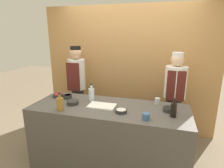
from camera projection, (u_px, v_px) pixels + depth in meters
ground_plane at (109, 164)px, 2.81m from camera, size 14.00×14.00×0.00m
cabinet_wall at (128, 70)px, 3.68m from camera, size 3.32×0.18×2.40m
counter at (109, 137)px, 2.68m from camera, size 2.15×0.81×0.92m
sauce_bowl_white at (121, 111)px, 2.37m from camera, size 0.15×0.15×0.04m
sauce_bowl_purple at (68, 96)px, 2.88m from camera, size 0.13×0.13×0.06m
sauce_bowl_green at (73, 102)px, 2.65m from camera, size 0.17×0.17×0.05m
sauce_bowl_orange at (169, 109)px, 2.41m from camera, size 0.17×0.17×0.05m
sauce_bowl_red at (58, 95)px, 2.95m from camera, size 0.17×0.17×0.05m
cutting_board at (102, 106)px, 2.56m from camera, size 0.37×0.23×0.02m
bottle_soy at (174, 109)px, 2.23m from camera, size 0.07×0.07×0.24m
bottle_vinegar at (60, 104)px, 2.42m from camera, size 0.09×0.09×0.24m
bottle_clear at (92, 94)px, 2.77m from camera, size 0.08×0.08×0.26m
cup_blue at (146, 116)px, 2.17m from camera, size 0.08×0.08×0.08m
cup_steel at (157, 101)px, 2.65m from camera, size 0.07×0.07×0.09m
chef_left at (77, 86)px, 3.57m from camera, size 0.32×0.32×1.67m
chef_right at (174, 97)px, 3.12m from camera, size 0.35×0.35×1.61m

